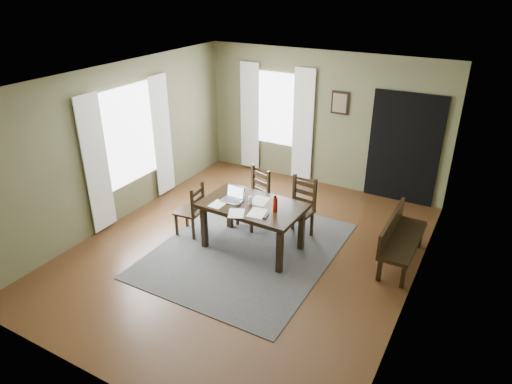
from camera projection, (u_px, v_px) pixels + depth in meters
The scene contains 25 objects.
ground at pixel (247, 250), 7.29m from camera, with size 5.00×6.00×0.01m.
room_shell at pixel (246, 143), 6.50m from camera, with size 5.02×6.02×2.71m.
rug at pixel (247, 249), 7.28m from camera, with size 2.60×3.20×0.01m.
dining_table at pixel (253, 210), 7.04m from camera, with size 1.59×0.98×0.78m.
chair_end at pixel (192, 210), 7.54m from camera, with size 0.44×0.43×0.91m.
chair_back_left at pixel (254, 199), 7.81m from camera, with size 0.56×0.56×1.02m.
chair_back_right at pixel (299, 209), 7.45m from camera, with size 0.50×0.50×1.03m.
bench at pixel (399, 236), 6.79m from camera, with size 0.44×1.38×0.78m.
laptop at pixel (233, 197), 7.10m from camera, with size 0.33×0.27×0.22m.
computer_mouse at pixel (238, 204), 6.95m from camera, with size 0.05×0.09×0.03m, color #3F3F42.
tv_remote at pixel (266, 216), 6.64m from camera, with size 0.04×0.16×0.02m, color black.
drinking_glass at pixel (250, 200), 6.96m from camera, with size 0.06×0.06×0.13m, color silver.
water_bottle at pixel (275, 204), 6.74m from camera, with size 0.10×0.10×0.26m.
paper_a at pixel (218, 204), 6.99m from camera, with size 0.21×0.27×0.00m, color white.
paper_b at pixel (257, 213), 6.73m from camera, with size 0.24×0.32×0.00m, color white.
paper_c at pixel (260, 201), 7.09m from camera, with size 0.25×0.33×0.00m, color white.
paper_e at pixel (236, 213), 6.72m from camera, with size 0.23×0.30×0.00m, color white.
window_left at pixel (129, 136), 7.89m from camera, with size 0.01×1.30×1.70m.
window_back at pixel (276, 109), 9.43m from camera, with size 1.00×0.01×1.50m.
curtain_left_near at pixel (96, 165), 7.34m from camera, with size 0.03×0.48×2.30m.
curtain_left_far at pixel (162, 136), 8.63m from camera, with size 0.03×0.48×2.30m.
curtain_back_left at pixel (250, 117), 9.79m from camera, with size 0.44×0.03×2.30m.
curtain_back_right at pixel (303, 125), 9.24m from camera, with size 0.44×0.03×2.30m.
framed_picture at pixel (340, 103), 8.71m from camera, with size 0.34×0.03×0.44m.
doorway_back at pixel (404, 149), 8.44m from camera, with size 1.30×0.03×2.10m.
Camera 1 is at (3.12, -5.31, 4.00)m, focal length 32.00 mm.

